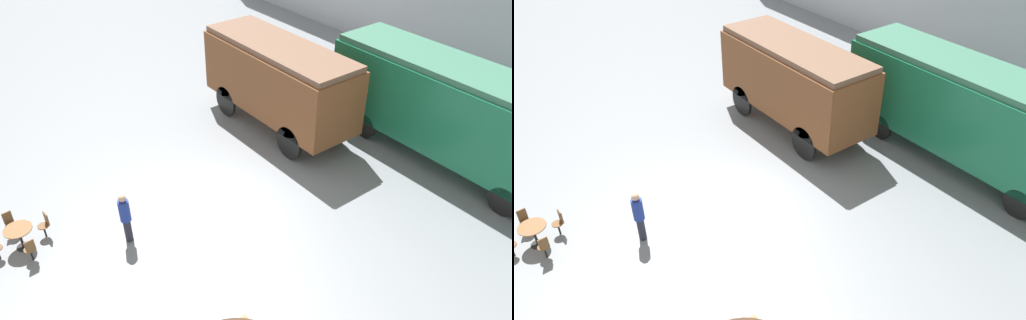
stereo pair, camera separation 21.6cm
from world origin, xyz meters
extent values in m
plane|color=gray|center=(0.00, 0.00, 0.00)|extent=(80.00, 80.00, 0.00)
cube|color=#196B47|center=(3.00, 8.28, 2.17)|extent=(10.29, 2.61, 2.96)
cube|color=#366B54|center=(3.00, 8.28, 3.77)|extent=(10.09, 2.40, 0.24)
cylinder|color=black|center=(6.09, 7.03, 0.53)|extent=(1.06, 0.12, 1.06)
cylinder|color=black|center=(-0.09, 7.03, 0.53)|extent=(1.06, 0.12, 1.06)
cylinder|color=black|center=(-0.09, 9.52, 0.53)|extent=(1.06, 0.12, 1.06)
cube|color=brown|center=(-2.98, 4.74, 2.18)|extent=(7.21, 2.56, 2.60)
cube|color=brown|center=(-2.98, 4.74, 3.60)|extent=(7.07, 2.36, 0.24)
cylinder|color=black|center=(-0.82, 3.52, 0.68)|extent=(1.35, 0.12, 1.35)
cylinder|color=black|center=(-0.82, 5.96, 0.68)|extent=(1.35, 0.12, 1.35)
cylinder|color=black|center=(-5.15, 3.52, 0.68)|extent=(1.35, 0.12, 1.35)
cylinder|color=black|center=(-5.15, 5.96, 0.68)|extent=(1.35, 0.12, 1.35)
cylinder|color=black|center=(-2.01, -6.29, 0.01)|extent=(0.44, 0.44, 0.02)
cylinder|color=black|center=(-2.01, -6.29, 0.37)|extent=(0.08, 0.08, 0.71)
cylinder|color=brown|center=(-2.01, -6.29, 0.74)|extent=(0.85, 0.85, 0.03)
cylinder|color=black|center=(-2.08, -5.57, 0.21)|extent=(0.06, 0.06, 0.42)
cylinder|color=brown|center=(-2.08, -5.57, 0.43)|extent=(0.36, 0.36, 0.03)
cube|color=brown|center=(-2.09, -5.42, 0.66)|extent=(0.29, 0.07, 0.42)
cylinder|color=black|center=(-2.73, -6.37, 0.21)|extent=(0.06, 0.06, 0.42)
cylinder|color=brown|center=(-2.73, -6.37, 0.43)|extent=(0.36, 0.36, 0.03)
cube|color=brown|center=(-2.88, -6.38, 0.66)|extent=(0.07, 0.29, 0.42)
cylinder|color=black|center=(-1.28, -6.22, 0.21)|extent=(0.06, 0.06, 0.42)
cylinder|color=brown|center=(-1.28, -6.22, 0.43)|extent=(0.36, 0.36, 0.03)
cube|color=brown|center=(-1.13, -6.21, 0.66)|extent=(0.07, 0.29, 0.42)
cylinder|color=#262633|center=(-0.31, -3.50, 0.42)|extent=(0.24, 0.24, 0.83)
cylinder|color=navy|center=(-0.31, -3.50, 1.20)|extent=(0.34, 0.34, 0.74)
sphere|color=tan|center=(-0.31, -3.50, 1.69)|extent=(0.24, 0.24, 0.24)
camera|label=1|loc=(11.38, -7.31, 11.11)|focal=35.00mm
camera|label=2|loc=(11.51, -7.13, 11.11)|focal=35.00mm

